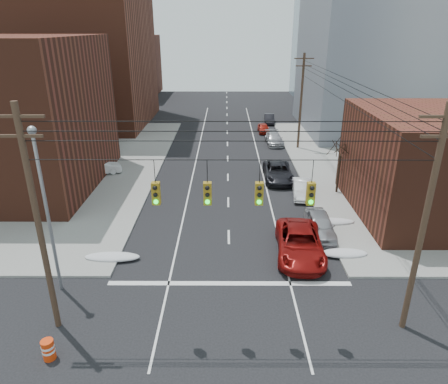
{
  "coord_description": "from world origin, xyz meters",
  "views": [
    {
      "loc": [
        -0.23,
        -12.67,
        13.68
      ],
      "look_at": [
        -0.34,
        13.02,
        3.0
      ],
      "focal_mm": 32.0,
      "sensor_mm": 36.0,
      "label": 1
    }
  ],
  "objects_px": {
    "parked_car_c": "(278,172)",
    "construction_barrel": "(48,349)",
    "lot_car_c": "(13,186)",
    "lot_car_a": "(100,167)",
    "parked_car_f": "(269,119)",
    "parked_car_e": "(264,128)",
    "parked_car_d": "(274,139)",
    "parked_car_a": "(320,225)",
    "parked_car_b": "(302,189)",
    "lot_car_b": "(88,149)",
    "lot_car_d": "(28,170)",
    "red_pickup": "(300,243)"
  },
  "relations": [
    {
      "from": "parked_car_c",
      "to": "parked_car_f",
      "type": "xyz_separation_m",
      "value": [
        1.6,
        24.34,
        -0.1
      ]
    },
    {
      "from": "parked_car_b",
      "to": "lot_car_c",
      "type": "xyz_separation_m",
      "value": [
        -25.13,
        0.08,
        0.19
      ]
    },
    {
      "from": "parked_car_f",
      "to": "lot_car_a",
      "type": "relative_size",
      "value": 1.03
    },
    {
      "from": "parked_car_e",
      "to": "parked_car_d",
      "type": "bearing_deg",
      "value": -83.8
    },
    {
      "from": "lot_car_a",
      "to": "parked_car_a",
      "type": "bearing_deg",
      "value": -141.71
    },
    {
      "from": "parked_car_c",
      "to": "lot_car_d",
      "type": "relative_size",
      "value": 1.57
    },
    {
      "from": "parked_car_d",
      "to": "lot_car_a",
      "type": "xyz_separation_m",
      "value": [
        -18.46,
        -11.41,
        0.12
      ]
    },
    {
      "from": "parked_car_c",
      "to": "construction_barrel",
      "type": "bearing_deg",
      "value": -118.77
    },
    {
      "from": "parked_car_d",
      "to": "lot_car_b",
      "type": "height_order",
      "value": "lot_car_b"
    },
    {
      "from": "parked_car_b",
      "to": "lot_car_d",
      "type": "xyz_separation_m",
      "value": [
        -25.93,
        4.65,
        0.08
      ]
    },
    {
      "from": "parked_car_e",
      "to": "lot_car_c",
      "type": "distance_m",
      "value": 32.66
    },
    {
      "from": "parked_car_e",
      "to": "lot_car_a",
      "type": "height_order",
      "value": "lot_car_a"
    },
    {
      "from": "lot_car_b",
      "to": "lot_car_c",
      "type": "distance_m",
      "value": 11.74
    },
    {
      "from": "parked_car_c",
      "to": "lot_car_c",
      "type": "relative_size",
      "value": 1.14
    },
    {
      "from": "parked_car_b",
      "to": "construction_barrel",
      "type": "height_order",
      "value": "parked_car_b"
    },
    {
      "from": "parked_car_b",
      "to": "lot_car_d",
      "type": "height_order",
      "value": "lot_car_d"
    },
    {
      "from": "parked_car_c",
      "to": "lot_car_a",
      "type": "distance_m",
      "value": 17.46
    },
    {
      "from": "lot_car_a",
      "to": "lot_car_d",
      "type": "relative_size",
      "value": 1.11
    },
    {
      "from": "lot_car_c",
      "to": "parked_car_b",
      "type": "bearing_deg",
      "value": -85.31
    },
    {
      "from": "parked_car_c",
      "to": "parked_car_f",
      "type": "bearing_deg",
      "value": 87.24
    },
    {
      "from": "construction_barrel",
      "to": "red_pickup",
      "type": "bearing_deg",
      "value": 34.87
    },
    {
      "from": "parked_car_a",
      "to": "lot_car_c",
      "type": "height_order",
      "value": "lot_car_c"
    },
    {
      "from": "parked_car_a",
      "to": "parked_car_f",
      "type": "relative_size",
      "value": 1.11
    },
    {
      "from": "parked_car_c",
      "to": "lot_car_a",
      "type": "height_order",
      "value": "parked_car_c"
    },
    {
      "from": "parked_car_a",
      "to": "parked_car_d",
      "type": "xyz_separation_m",
      "value": [
        -0.55,
        23.59,
        -0.09
      ]
    },
    {
      "from": "red_pickup",
      "to": "lot_car_a",
      "type": "distance_m",
      "value": 22.71
    },
    {
      "from": "parked_car_a",
      "to": "lot_car_d",
      "type": "bearing_deg",
      "value": 157.71
    },
    {
      "from": "red_pickup",
      "to": "parked_car_e",
      "type": "xyz_separation_m",
      "value": [
        0.51,
        32.19,
        -0.25
      ]
    },
    {
      "from": "red_pickup",
      "to": "parked_car_a",
      "type": "height_order",
      "value": "red_pickup"
    },
    {
      "from": "red_pickup",
      "to": "parked_car_d",
      "type": "height_order",
      "value": "red_pickup"
    },
    {
      "from": "red_pickup",
      "to": "parked_car_f",
      "type": "height_order",
      "value": "red_pickup"
    },
    {
      "from": "parked_car_c",
      "to": "lot_car_c",
      "type": "xyz_separation_m",
      "value": [
        -23.53,
        -3.91,
        0.09
      ]
    },
    {
      "from": "parked_car_f",
      "to": "lot_car_d",
      "type": "relative_size",
      "value": 1.15
    },
    {
      "from": "lot_car_c",
      "to": "parked_car_a",
      "type": "bearing_deg",
      "value": -100.82
    },
    {
      "from": "red_pickup",
      "to": "lot_car_c",
      "type": "bearing_deg",
      "value": 161.65
    },
    {
      "from": "parked_car_a",
      "to": "parked_car_b",
      "type": "bearing_deg",
      "value": 91.88
    },
    {
      "from": "parked_car_c",
      "to": "parked_car_d",
      "type": "bearing_deg",
      "value": 86.26
    },
    {
      "from": "red_pickup",
      "to": "lot_car_d",
      "type": "distance_m",
      "value": 28.01
    },
    {
      "from": "red_pickup",
      "to": "parked_car_e",
      "type": "distance_m",
      "value": 32.19
    },
    {
      "from": "parked_car_a",
      "to": "parked_car_e",
      "type": "distance_m",
      "value": 29.5
    },
    {
      "from": "parked_car_a",
      "to": "parked_car_f",
      "type": "bearing_deg",
      "value": 91.88
    },
    {
      "from": "parked_car_c",
      "to": "parked_car_d",
      "type": "distance_m",
      "value": 12.66
    },
    {
      "from": "parked_car_e",
      "to": "lot_car_d",
      "type": "distance_m",
      "value": 30.35
    },
    {
      "from": "red_pickup",
      "to": "construction_barrel",
      "type": "relative_size",
      "value": 6.33
    },
    {
      "from": "red_pickup",
      "to": "lot_car_a",
      "type": "bearing_deg",
      "value": 143.47
    },
    {
      "from": "parked_car_b",
      "to": "parked_car_d",
      "type": "relative_size",
      "value": 0.87
    },
    {
      "from": "lot_car_c",
      "to": "parked_car_c",
      "type": "bearing_deg",
      "value": -75.68
    },
    {
      "from": "red_pickup",
      "to": "lot_car_d",
      "type": "bearing_deg",
      "value": 153.64
    },
    {
      "from": "lot_car_c",
      "to": "parked_car_e",
      "type": "bearing_deg",
      "value": -41.8
    },
    {
      "from": "parked_car_b",
      "to": "parked_car_a",
      "type": "bearing_deg",
      "value": -83.41
    }
  ]
}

